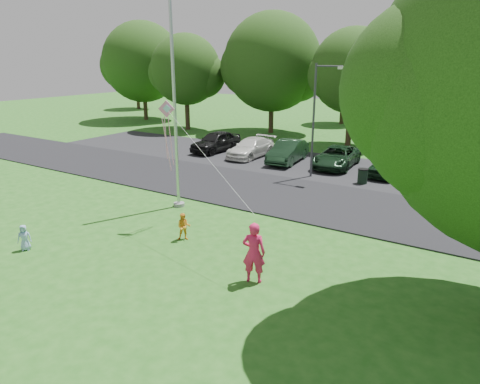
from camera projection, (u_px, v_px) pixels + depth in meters
The scene contains 13 objects.
ground at pixel (163, 268), 13.83m from camera, with size 120.00×120.00×0.00m, color #215E18.
park_road at pixel (286, 195), 21.09m from camera, with size 60.00×6.00×0.06m, color black.
parking_strip at pixel (333, 168), 26.34m from camera, with size 42.00×7.00×0.06m, color black.
flagpole at pixel (175, 115), 18.40m from camera, with size 0.50×0.50×10.00m.
street_lamp at pixel (318, 111), 23.17m from camera, with size 1.76×0.23×6.26m.
trash_can at pixel (363, 177), 22.90m from camera, with size 0.55×0.55×0.87m.
tree_row at pixel (402, 70), 30.89m from camera, with size 64.35×11.94×10.88m.
horizon_trees at pixel (454, 84), 37.84m from camera, with size 77.46×7.20×7.02m.
parked_cars at pixel (354, 159), 25.51m from camera, with size 20.04×5.54×1.48m.
woman at pixel (254, 253), 12.74m from camera, with size 0.70×0.46×1.91m, color #DF1D54.
child_yellow at pixel (184, 227), 15.85m from camera, with size 0.51×0.39×1.04m, color orange.
child_blue at pixel (24, 238), 15.01m from camera, with size 0.46×0.30×0.94m, color #8EAFDA.
kite at pixel (168, 121), 16.15m from camera, with size 5.51×2.55×2.83m.
Camera 1 is at (8.76, -9.21, 6.49)m, focal length 32.00 mm.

